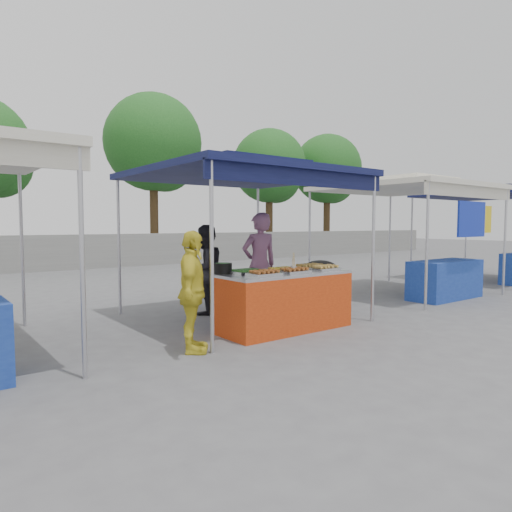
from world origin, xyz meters
TOP-DOWN VIEW (x-y plane):
  - ground_plane at (0.00, 0.00)m, footprint 80.00×80.00m
  - back_wall at (0.00, 11.00)m, footprint 40.00×0.25m
  - main_canopy at (0.00, 0.97)m, footprint 3.20×3.20m
  - neighbor_stall_right at (4.50, 0.57)m, footprint 3.20×3.20m
  - neighbor_stall_far at (8.50, 0.57)m, footprint 3.20×3.20m
  - tree_2 at (4.29, 13.37)m, footprint 4.14×4.14m
  - tree_3 at (10.19, 12.74)m, footprint 3.68×3.65m
  - tree_4 at (14.28, 12.72)m, footprint 3.78×3.77m
  - vendor_table at (0.00, -0.10)m, footprint 2.00×0.80m
  - food_tray_fl at (-0.58, -0.34)m, footprint 0.42×0.30m
  - food_tray_fm at (-0.04, -0.34)m, footprint 0.42×0.30m
  - food_tray_fr at (0.59, -0.32)m, footprint 0.42×0.30m
  - food_tray_bl at (-0.60, 0.01)m, footprint 0.42×0.30m
  - food_tray_bm at (0.01, 0.00)m, footprint 0.42×0.30m
  - food_tray_br at (0.57, -0.02)m, footprint 0.42×0.30m
  - cooking_pot at (-0.83, 0.29)m, footprint 0.26×0.26m
  - skewer_cup at (-0.03, -0.32)m, footprint 0.09×0.09m
  - wok_burner at (1.15, 0.31)m, footprint 0.57×0.57m
  - crate_left at (-0.50, 0.47)m, footprint 0.49×0.34m
  - crate_right at (0.27, 0.64)m, footprint 0.49×0.35m
  - crate_stacked at (0.27, 0.64)m, footprint 0.47×0.33m
  - vendor_woman at (0.31, 0.91)m, footprint 0.69×0.51m
  - helper_man at (-0.32, 1.63)m, footprint 0.87×0.76m
  - customer_person at (-1.67, -0.33)m, footprint 0.79×0.92m

SIDE VIEW (x-z plane):
  - ground_plane at x=0.00m, z-range 0.00..0.00m
  - crate_left at x=-0.50m, z-range 0.00..0.29m
  - crate_right at x=0.27m, z-range 0.00..0.30m
  - vendor_table at x=0.00m, z-range 0.00..0.85m
  - crate_stacked at x=0.27m, z-range 0.30..0.58m
  - wok_burner at x=1.15m, z-range 0.09..1.04m
  - back_wall at x=0.00m, z-range 0.00..1.20m
  - customer_person at x=-1.67m, z-range 0.00..1.48m
  - helper_man at x=-0.32m, z-range 0.00..1.54m
  - vendor_woman at x=0.31m, z-range 0.00..1.75m
  - food_tray_fl at x=-0.58m, z-range 0.85..0.92m
  - food_tray_fm at x=-0.04m, z-range 0.85..0.92m
  - food_tray_fr at x=0.59m, z-range 0.85..0.92m
  - food_tray_bl at x=-0.60m, z-range 0.85..0.92m
  - food_tray_bm at x=0.01m, z-range 0.85..0.92m
  - food_tray_br at x=0.57m, z-range 0.85..0.92m
  - skewer_cup at x=-0.03m, z-range 0.85..0.96m
  - cooking_pot at x=-0.83m, z-range 0.85..1.00m
  - neighbor_stall_right at x=4.50m, z-range 0.32..2.89m
  - neighbor_stall_far at x=8.50m, z-range 0.32..2.89m
  - main_canopy at x=0.00m, z-range 1.08..3.65m
  - tree_3 at x=10.19m, z-range 1.15..7.42m
  - tree_4 at x=14.28m, z-range 1.19..7.67m
  - tree_2 at x=4.29m, z-range 1.31..8.44m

